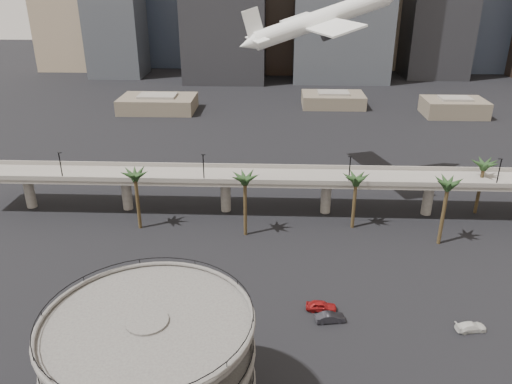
{
  "coord_description": "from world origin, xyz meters",
  "views": [
    {
      "loc": [
        -0.21,
        -44.56,
        48.78
      ],
      "look_at": [
        -3.2,
        28.0,
        16.55
      ],
      "focal_mm": 35.0,
      "sensor_mm": 36.0,
      "label": 1
    }
  ],
  "objects_px": {
    "car_c": "(471,327)",
    "overpass": "(276,181)",
    "car_a": "(321,306)",
    "parking_ramp": "(152,369)",
    "airborne_jet": "(321,20)",
    "car_b": "(330,318)"
  },
  "relations": [
    {
      "from": "parking_ramp",
      "to": "overpass",
      "type": "bearing_deg",
      "value": 77.57
    },
    {
      "from": "airborne_jet",
      "to": "car_a",
      "type": "xyz_separation_m",
      "value": [
        -1.84,
        -49.33,
        -38.39
      ]
    },
    {
      "from": "airborne_jet",
      "to": "car_a",
      "type": "height_order",
      "value": "airborne_jet"
    },
    {
      "from": "overpass",
      "to": "car_b",
      "type": "relative_size",
      "value": 28.59
    },
    {
      "from": "overpass",
      "to": "car_c",
      "type": "relative_size",
      "value": 28.2
    },
    {
      "from": "parking_ramp",
      "to": "overpass",
      "type": "relative_size",
      "value": 0.17
    },
    {
      "from": "airborne_jet",
      "to": "car_a",
      "type": "distance_m",
      "value": 62.54
    },
    {
      "from": "overpass",
      "to": "car_a",
      "type": "xyz_separation_m",
      "value": [
        7.37,
        -35.12,
        -6.53
      ]
    },
    {
      "from": "car_c",
      "to": "airborne_jet",
      "type": "bearing_deg",
      "value": 10.5
    },
    {
      "from": "car_c",
      "to": "overpass",
      "type": "bearing_deg",
      "value": 26.7
    },
    {
      "from": "airborne_jet",
      "to": "overpass",
      "type": "bearing_deg",
      "value": -140.21
    },
    {
      "from": "parking_ramp",
      "to": "car_c",
      "type": "xyz_separation_m",
      "value": [
        42.12,
        19.94,
        -9.17
      ]
    },
    {
      "from": "car_b",
      "to": "airborne_jet",
      "type": "bearing_deg",
      "value": -9.85
    },
    {
      "from": "overpass",
      "to": "car_b",
      "type": "height_order",
      "value": "overpass"
    },
    {
      "from": "parking_ramp",
      "to": "car_b",
      "type": "relative_size",
      "value": 4.88
    },
    {
      "from": "car_b",
      "to": "car_c",
      "type": "relative_size",
      "value": 0.99
    },
    {
      "from": "car_a",
      "to": "parking_ramp",
      "type": "bearing_deg",
      "value": 142.42
    },
    {
      "from": "parking_ramp",
      "to": "overpass",
      "type": "height_order",
      "value": "parking_ramp"
    },
    {
      "from": "airborne_jet",
      "to": "car_c",
      "type": "distance_m",
      "value": 68.7
    },
    {
      "from": "car_c",
      "to": "car_a",
      "type": "bearing_deg",
      "value": 69.73
    },
    {
      "from": "airborne_jet",
      "to": "car_b",
      "type": "height_order",
      "value": "airborne_jet"
    },
    {
      "from": "overpass",
      "to": "car_b",
      "type": "distance_m",
      "value": 39.35
    }
  ]
}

